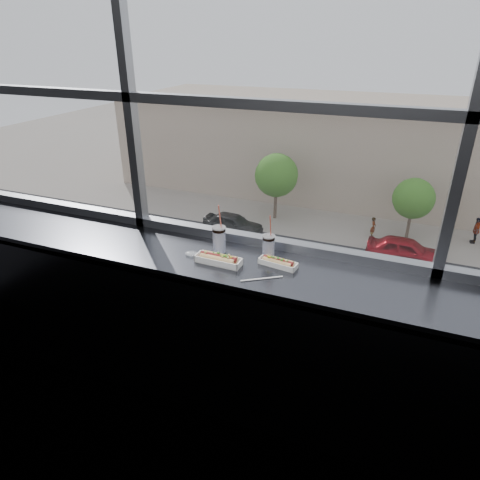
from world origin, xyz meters
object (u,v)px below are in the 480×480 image
at_px(wrapper, 192,254).
at_px(tree_center, 414,199).
at_px(car_near_c, 376,311).
at_px(loose_straw, 262,279).
at_px(car_far_b, 406,247).
at_px(pedestrian_c, 477,228).
at_px(car_far_a, 233,220).
at_px(car_near_a, 121,258).
at_px(tree_left, 276,175).
at_px(pedestrian_b, 374,225).
at_px(car_near_b, 239,283).
at_px(soda_cup_right, 269,246).
at_px(hotdog_tray_left, 218,259).
at_px(soda_cup_left, 219,238).
at_px(hotdog_tray_right, 278,262).

height_order(wrapper, tree_center, wrapper).
bearing_deg(car_near_c, loose_straw, -175.66).
height_order(car_far_b, pedestrian_c, pedestrian_c).
bearing_deg(car_far_a, loose_straw, -154.15).
bearing_deg(car_near_a, car_far_b, -69.20).
height_order(loose_straw, car_far_a, loose_straw).
relative_size(car_far_b, car_far_a, 1.09).
relative_size(car_near_a, tree_left, 1.28).
height_order(car_far_b, pedestrian_b, car_far_b).
height_order(loose_straw, car_far_b, loose_straw).
height_order(loose_straw, wrapper, wrapper).
xyz_separation_m(car_near_a, pedestrian_c, (20.36, 12.86, 0.01)).
xyz_separation_m(car_near_b, tree_left, (-1.75, 12.00, 2.39)).
xyz_separation_m(soda_cup_right, car_far_a, (-10.40, 24.16, -11.11)).
xyz_separation_m(hotdog_tray_left, loose_straw, (0.31, -0.08, -0.02)).
height_order(soda_cup_left, tree_left, soda_cup_left).
bearing_deg(hotdog_tray_right, pedestrian_b, 100.47).
xyz_separation_m(hotdog_tray_left, car_near_a, (-14.14, 16.34, -10.95)).
relative_size(soda_cup_left, car_near_a, 0.05).
bearing_deg(car_near_c, soda_cup_left, -176.98).
bearing_deg(tree_left, car_far_b, -21.86).
height_order(soda_cup_left, car_near_b, soda_cup_left).
distance_m(soda_cup_right, car_near_a, 24.29).
bearing_deg(pedestrian_b, car_near_b, 152.22).
distance_m(car_far_b, car_far_a, 11.94).
xyz_separation_m(hotdog_tray_right, wrapper, (-0.55, -0.07, -0.01)).
bearing_deg(hotdog_tray_right, wrapper, -163.71).
bearing_deg(hotdog_tray_right, tree_center, 95.69).
height_order(car_near_c, tree_left, tree_left).
height_order(hotdog_tray_right, car_far_a, hotdog_tray_right).
distance_m(soda_cup_left, car_near_a, 24.12).
bearing_deg(soda_cup_right, soda_cup_left, -174.60).
bearing_deg(loose_straw, tree_left, 73.32).
bearing_deg(soda_cup_left, car_near_a, 131.01).
bearing_deg(car_far_a, wrapper, -155.08).
bearing_deg(loose_straw, car_far_b, 53.20).
height_order(hotdog_tray_right, pedestrian_b, hotdog_tray_right).
xyz_separation_m(hotdog_tray_right, soda_cup_right, (-0.09, 0.07, 0.06)).
relative_size(car_near_b, tree_center, 1.47).
relative_size(pedestrian_b, tree_left, 0.35).
xyz_separation_m(car_far_a, tree_center, (11.95, 4.00, 1.96)).
height_order(car_far_b, car_near_c, car_near_c).
bearing_deg(car_near_c, hotdog_tray_left, -176.75).
xyz_separation_m(car_far_b, car_far_a, (-11.94, 0.00, -0.09)).
relative_size(loose_straw, car_far_b, 0.04).
distance_m(car_near_a, car_near_b, 7.72).
bearing_deg(car_far_b, car_near_c, 173.46).
height_order(soda_cup_left, pedestrian_b, soda_cup_left).
bearing_deg(hotdog_tray_right, tree_left, 115.43).
bearing_deg(car_near_b, car_near_a, 94.61).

